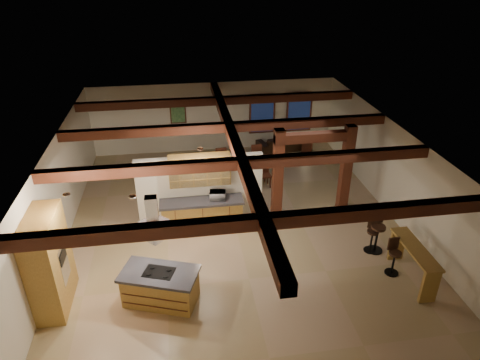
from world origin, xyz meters
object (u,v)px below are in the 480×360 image
object	(u,v)px
kitchen_island	(161,286)
sofa	(284,142)
dining_table	(242,172)
bar_counter	(414,258)

from	to	relation	value
kitchen_island	sofa	bearing A→B (deg)	58.86
kitchen_island	sofa	world-z (taller)	kitchen_island
dining_table	bar_counter	bearing A→B (deg)	-62.40
sofa	bar_counter	distance (m)	8.68
dining_table	sofa	bearing A→B (deg)	46.96
bar_counter	sofa	bearing A→B (deg)	98.10
dining_table	bar_counter	size ratio (longest dim) A/B	0.93
kitchen_island	dining_table	size ratio (longest dim) A/B	1.15
dining_table	bar_counter	distance (m)	6.99
dining_table	kitchen_island	bearing A→B (deg)	-117.74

